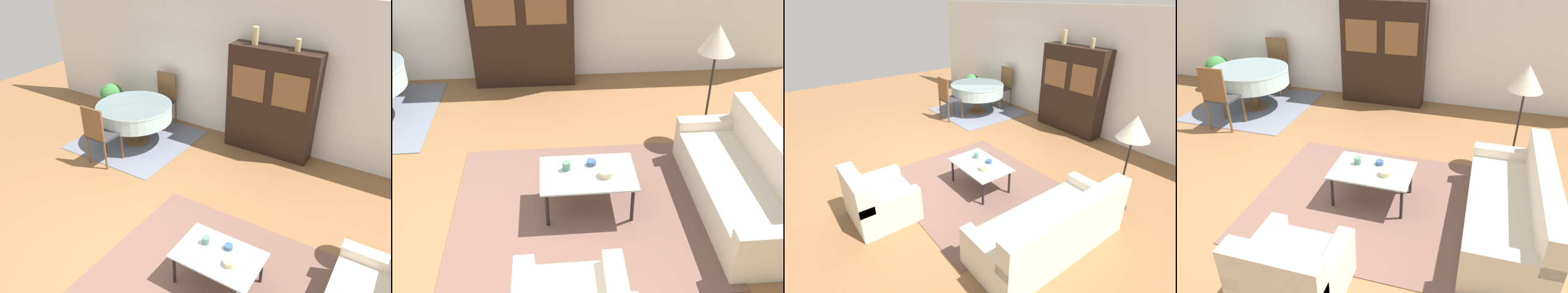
{
  "view_description": "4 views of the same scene",
  "coord_description": "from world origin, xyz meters",
  "views": [
    {
      "loc": [
        2.61,
        -2.45,
        3.55
      ],
      "look_at": [
        0.2,
        1.4,
        0.95
      ],
      "focal_mm": 35.0,
      "sensor_mm": 36.0,
      "label": 1
    },
    {
      "loc": [
        0.89,
        -3.4,
        3.16
      ],
      "look_at": [
        1.21,
        0.26,
        0.75
      ],
      "focal_mm": 42.0,
      "sensor_mm": 36.0,
      "label": 2
    },
    {
      "loc": [
        4.59,
        -2.28,
        2.86
      ],
      "look_at": [
        1.21,
        0.26,
        0.75
      ],
      "focal_mm": 28.0,
      "sensor_mm": 36.0,
      "label": 3
    },
    {
      "loc": [
        2.3,
        -3.38,
        2.87
      ],
      "look_at": [
        1.21,
        0.26,
        0.75
      ],
      "focal_mm": 35.0,
      "sensor_mm": 36.0,
      "label": 4
    }
  ],
  "objects": [
    {
      "name": "coffee_table",
      "position": [
        1.21,
        0.26,
        0.39
      ],
      "size": [
        0.96,
        0.64,
        0.42
      ],
      "color": "black",
      "rests_on": "area_rug"
    },
    {
      "name": "cup",
      "position": [
        1.0,
        0.34,
        0.48
      ],
      "size": [
        0.08,
        0.08,
        0.09
      ],
      "color": "#4C7A60",
      "rests_on": "coffee_table"
    },
    {
      "name": "couch",
      "position": [
        2.81,
        0.14,
        0.29
      ],
      "size": [
        0.83,
        2.04,
        0.81
      ],
      "rotation": [
        0.0,
        0.0,
        1.57
      ],
      "color": "beige",
      "rests_on": "ground_plane"
    },
    {
      "name": "display_cabinet",
      "position": [
        0.49,
        3.39,
        0.95
      ],
      "size": [
        1.54,
        0.39,
        1.9
      ],
      "color": "black",
      "rests_on": "ground_plane"
    },
    {
      "name": "bowl",
      "position": [
        1.38,
        0.2,
        0.47
      ],
      "size": [
        0.14,
        0.14,
        0.06
      ],
      "color": "tan",
      "rests_on": "coffee_table"
    },
    {
      "name": "area_rug",
      "position": [
        1.15,
        0.21,
        0.01
      ],
      "size": [
        2.67,
        2.35,
        0.01
      ],
      "color": "brown",
      "rests_on": "ground_plane"
    },
    {
      "name": "ground_plane",
      "position": [
        0.0,
        0.0,
        0.0
      ],
      "size": [
        14.0,
        14.0,
        0.0
      ],
      "primitive_type": "plane",
      "color": "brown"
    },
    {
      "name": "floor_lamp",
      "position": [
        2.85,
        1.6,
        1.24
      ],
      "size": [
        0.44,
        0.44,
        1.46
      ],
      "color": "black",
      "rests_on": "ground_plane"
    },
    {
      "name": "bowl_small",
      "position": [
        1.26,
        0.4,
        0.46
      ],
      "size": [
        0.1,
        0.1,
        0.05
      ],
      "color": "#33517A",
      "rests_on": "coffee_table"
    }
  ]
}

